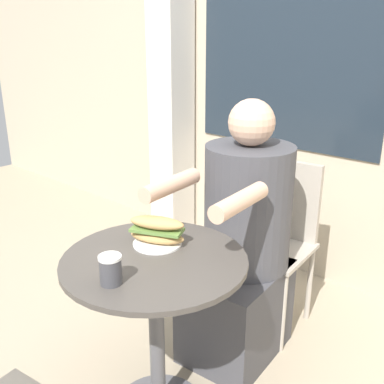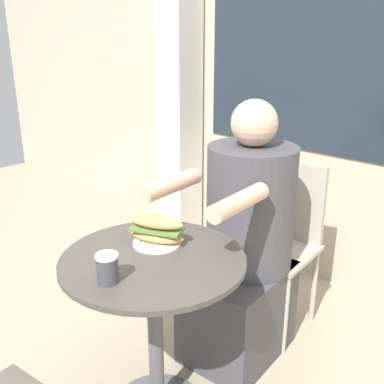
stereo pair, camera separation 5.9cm
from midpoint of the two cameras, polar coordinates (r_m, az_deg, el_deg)
name	(u,v)px [view 2 (the right image)]	position (r m, az deg, el deg)	size (l,w,h in m)	color
storefront_wall	(355,49)	(2.71, 20.58, 16.63)	(8.00, 0.09, 2.80)	#B7A88E
lattice_pillar	(179,76)	(3.24, -1.10, 14.47)	(0.24, 0.24, 2.40)	beige
cafe_table	(154,302)	(1.75, -3.81, -13.81)	(0.68, 0.68, 0.71)	#47423D
diner_chair	(283,230)	(2.38, 12.21, -4.73)	(0.41, 0.41, 0.87)	#ADA393
seated_diner	(244,253)	(2.11, 7.41, -7.68)	(0.45, 0.73, 1.22)	#424247
sandwich_on_plate	(157,231)	(1.74, -3.52, -4.98)	(0.23, 0.19, 0.11)	white
drink_cup	(107,268)	(1.50, -9.57, -9.53)	(0.08, 0.08, 0.10)	#424247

